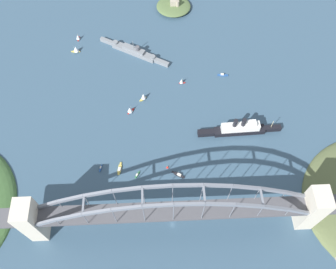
% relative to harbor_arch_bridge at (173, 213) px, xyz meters
% --- Properties ---
extents(ground_plane, '(1400.00, 1400.00, 0.00)m').
position_rel_harbor_arch_bridge_xyz_m(ground_plane, '(-0.00, 0.00, -30.12)').
color(ground_plane, '#334C60').
extents(harbor_arch_bridge, '(271.56, 17.64, 68.53)m').
position_rel_harbor_arch_bridge_xyz_m(harbor_arch_bridge, '(0.00, 0.00, 0.00)').
color(harbor_arch_bridge, beige).
rests_on(harbor_arch_bridge, ground).
extents(ocean_liner, '(78.28, 10.23, 20.97)m').
position_rel_harbor_arch_bridge_xyz_m(ocean_liner, '(66.55, 84.77, -24.28)').
color(ocean_liner, black).
rests_on(ocean_liner, ground).
extents(naval_cruiser, '(74.60, 44.46, 17.39)m').
position_rel_harbor_arch_bridge_xyz_m(naval_cruiser, '(-31.29, 187.93, -27.00)').
color(naval_cruiser, slate).
rests_on(naval_cruiser, ground).
extents(fort_island_mid_harbor, '(40.03, 37.34, 13.37)m').
position_rel_harbor_arch_bridge_xyz_m(fort_island_mid_harbor, '(14.25, 256.64, -26.65)').
color(fort_island_mid_harbor, '#4C6038').
rests_on(fort_island_mid_harbor, ground).
extents(small_boat_0, '(11.37, 7.81, 2.45)m').
position_rel_harbor_arch_bridge_xyz_m(small_boat_0, '(7.48, 43.36, -29.23)').
color(small_boat_0, black).
rests_on(small_boat_0, ground).
extents(small_boat_1, '(11.05, 2.83, 2.66)m').
position_rel_harbor_arch_bridge_xyz_m(small_boat_1, '(59.70, 153.21, -29.17)').
color(small_boat_1, '#234C8C').
rests_on(small_boat_1, ground).
extents(small_boat_2, '(7.30, 6.41, 9.40)m').
position_rel_harbor_arch_bridge_xyz_m(small_boat_2, '(-22.24, 126.77, -25.78)').
color(small_boat_2, gold).
rests_on(small_boat_2, ground).
extents(small_boat_3, '(4.62, 6.87, 2.17)m').
position_rel_harbor_arch_bridge_xyz_m(small_boat_3, '(-28.49, 44.88, -29.35)').
color(small_boat_3, '#2D6B3D').
rests_on(small_boat_3, ground).
extents(small_boat_4, '(9.52, 5.44, 9.16)m').
position_rel_harbor_arch_bridge_xyz_m(small_boat_4, '(-93.96, 192.65, -25.81)').
color(small_boat_4, gold).
rests_on(small_boat_4, ground).
extents(small_boat_5, '(2.51, 7.03, 2.24)m').
position_rel_harbor_arch_bridge_xyz_m(small_boat_5, '(-60.79, 52.64, -29.28)').
color(small_boat_5, '#234C8C').
rests_on(small_boat_5, ground).
extents(small_boat_6, '(6.70, 3.82, 7.41)m').
position_rel_harbor_arch_bridge_xyz_m(small_boat_6, '(16.52, 144.97, -26.63)').
color(small_boat_6, '#B2231E').
rests_on(small_boat_6, ground).
extents(small_boat_7, '(4.26, 7.06, 7.66)m').
position_rel_harbor_arch_bridge_xyz_m(small_boat_7, '(-93.49, 211.00, -26.54)').
color(small_boat_7, '#B2231E').
rests_on(small_boat_7, ground).
extents(small_boat_8, '(7.49, 7.89, 8.34)m').
position_rel_harbor_arch_bridge_xyz_m(small_boat_8, '(-35.28, 111.83, -26.26)').
color(small_boat_8, '#B2231E').
rests_on(small_boat_8, ground).
extents(small_boat_9, '(3.92, 12.16, 1.99)m').
position_rel_harbor_arch_bridge_xyz_m(small_boat_9, '(-44.10, 51.35, -29.41)').
color(small_boat_9, gold).
rests_on(small_boat_9, ground).
extents(channel_marker_buoy, '(2.20, 2.20, 2.75)m').
position_rel_harbor_arch_bridge_xyz_m(channel_marker_buoy, '(-1.80, 51.07, -29.01)').
color(channel_marker_buoy, red).
rests_on(channel_marker_buoy, ground).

